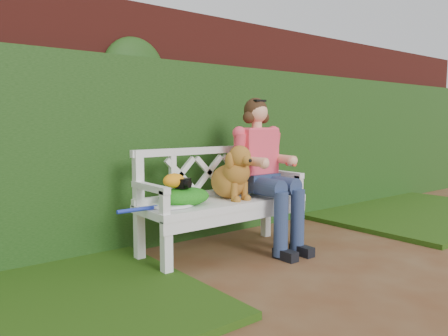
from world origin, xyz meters
TOP-DOWN VIEW (x-y plane):
  - ground at (0.00, 0.00)m, footprint 60.00×60.00m
  - brick_wall at (0.00, 1.90)m, footprint 10.00×0.30m
  - ivy_hedge at (0.00, 1.68)m, footprint 10.00×0.18m
  - grass_right at (2.40, 0.90)m, footprint 2.60×2.00m
  - garden_bench at (-0.48, 1.03)m, footprint 1.65×0.81m
  - seated_woman at (-0.08, 1.01)m, footprint 0.58×0.75m
  - dog at (-0.42, 1.02)m, footprint 0.46×0.52m
  - tennis_racket at (-1.03, 1.02)m, footprint 0.71×0.40m
  - green_bag at (-0.89, 1.03)m, footprint 0.50×0.43m
  - camera_item at (-0.92, 1.00)m, footprint 0.13×0.12m
  - baseball_glove at (-0.98, 1.03)m, footprint 0.22×0.19m

SIDE VIEW (x-z plane):
  - ground at x=0.00m, z-range 0.00..0.00m
  - grass_right at x=2.40m, z-range 0.00..0.05m
  - garden_bench at x=-0.48m, z-range 0.00..0.48m
  - tennis_racket at x=-1.03m, z-range 0.48..0.51m
  - green_bag at x=-0.89m, z-range 0.48..0.63m
  - seated_woman at x=-0.08m, z-range 0.00..1.31m
  - camera_item at x=-0.92m, z-range 0.63..0.70m
  - baseball_glove at x=-0.98m, z-range 0.63..0.74m
  - dog at x=-0.42m, z-range 0.48..0.95m
  - ivy_hedge at x=0.00m, z-range 0.00..1.70m
  - brick_wall at x=0.00m, z-range 0.00..2.20m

